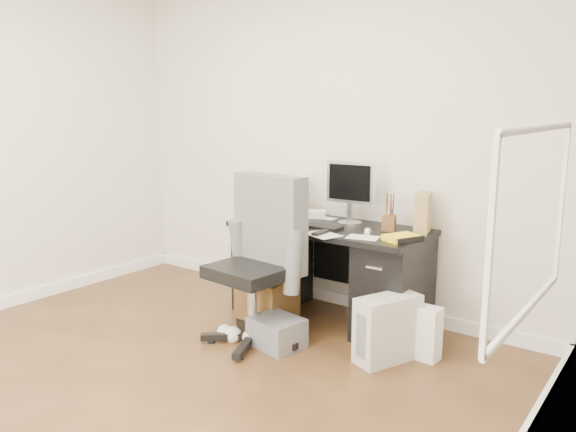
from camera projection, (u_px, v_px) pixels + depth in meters
name	position (u px, v px, depth m)	size (l,w,h in m)	color
ground	(135.00, 390.00, 3.30)	(4.00, 4.00, 0.00)	#402514
room_shell	(127.00, 103.00, 2.99)	(4.02, 4.02, 2.71)	beige
desk	(329.00, 269.00, 4.35)	(1.50, 0.70, 0.75)	black
loose_papers	(304.00, 223.00, 4.36)	(1.10, 0.60, 0.00)	silver
lcd_monitor	(350.00, 193.00, 4.28)	(0.39, 0.22, 0.50)	silver
keyboard	(318.00, 226.00, 4.20)	(0.38, 0.13, 0.02)	black
computer_mouse	(368.00, 232.00, 3.94)	(0.05, 0.05, 0.05)	silver
travel_mug	(260.00, 204.00, 4.67)	(0.08, 0.08, 0.19)	navy
white_binder	(300.00, 196.00, 4.63)	(0.13, 0.29, 0.33)	white
magazine_file	(423.00, 213.00, 4.01)	(0.12, 0.24, 0.28)	#9F7F4D
pen_cup	(389.00, 212.00, 4.08)	(0.11, 0.11, 0.27)	brown
yellow_book	(402.00, 238.00, 3.78)	(0.18, 0.23, 0.04)	yellow
paper_remote	(322.00, 233.00, 3.97)	(0.26, 0.21, 0.02)	silver
office_chair	(252.00, 262.00, 3.87)	(0.66, 0.66, 1.17)	#565856
pc_tower	(388.00, 329.00, 3.65)	(0.19, 0.44, 0.44)	beige
shopping_bag	(420.00, 332.00, 3.71)	(0.26, 0.19, 0.36)	white
wicker_basket	(268.00, 301.00, 4.28)	(0.36, 0.36, 0.36)	#503118
desk_printer	(277.00, 332.00, 3.90)	(0.34, 0.28, 0.20)	slate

